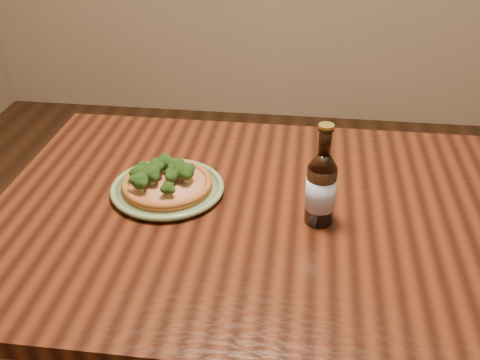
# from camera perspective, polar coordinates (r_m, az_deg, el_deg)

# --- Properties ---
(table) EXTENTS (1.60, 0.90, 0.75)m
(table) POSITION_cam_1_polar(r_m,az_deg,el_deg) (1.34, 9.88, -6.84)
(table) COLOR #411C0D
(table) RESTS_ON ground
(plate) EXTENTS (0.27, 0.27, 0.02)m
(plate) POSITION_cam_1_polar(r_m,az_deg,el_deg) (1.35, -7.37, -0.87)
(plate) COLOR #6A7F57
(plate) RESTS_ON table
(pizza) EXTENTS (0.21, 0.21, 0.07)m
(pizza) POSITION_cam_1_polar(r_m,az_deg,el_deg) (1.34, -7.57, -0.11)
(pizza) COLOR brown
(pizza) RESTS_ON plate
(beer_bottle) EXTENTS (0.06, 0.06, 0.24)m
(beer_bottle) POSITION_cam_1_polar(r_m,az_deg,el_deg) (1.21, 8.22, -0.75)
(beer_bottle) COLOR black
(beer_bottle) RESTS_ON table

